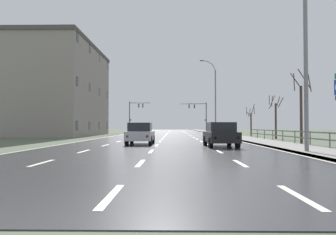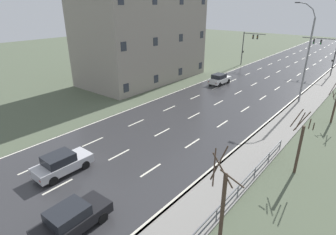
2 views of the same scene
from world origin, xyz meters
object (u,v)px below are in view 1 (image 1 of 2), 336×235
object	(u,v)px
car_far_left	(140,129)
street_lamp_foreground	(302,36)
traffic_signal_left	(134,112)
car_mid_centre	(140,133)
street_lamp_midground	(215,98)
car_near_left	(221,134)
traffic_signal_right	(200,112)
brick_building	(59,91)

from	to	relation	value
car_far_left	street_lamp_foreground	bearing A→B (deg)	-69.90
traffic_signal_left	car_mid_centre	bearing A→B (deg)	-82.51
car_mid_centre	traffic_signal_left	bearing A→B (deg)	97.93
traffic_signal_left	street_lamp_midground	bearing A→B (deg)	-48.71
street_lamp_midground	car_near_left	size ratio (longest dim) A/B	2.78
traffic_signal_right	brick_building	world-z (taller)	brick_building
traffic_signal_right	car_far_left	size ratio (longest dim) A/B	1.50
street_lamp_midground	traffic_signal_right	world-z (taller)	street_lamp_midground
traffic_signal_right	street_lamp_foreground	bearing A→B (deg)	-89.01
traffic_signal_right	car_mid_centre	bearing A→B (deg)	-99.94
street_lamp_foreground	car_near_left	xyz separation A→B (m)	(-3.29, 4.90, -4.91)
street_lamp_midground	traffic_signal_left	size ratio (longest dim) A/B	1.82
street_lamp_foreground	traffic_signal_left	world-z (taller)	street_lamp_foreground
street_lamp_foreground	traffic_signal_right	distance (m)	51.86
traffic_signal_left	car_near_left	xyz separation A→B (m)	(11.06, -45.93, -3.49)
brick_building	car_far_left	bearing A→B (deg)	23.77
traffic_signal_left	brick_building	bearing A→B (deg)	-112.52
traffic_signal_right	brick_building	bearing A→B (deg)	-135.87
street_lamp_foreground	car_far_left	distance (m)	37.72
traffic_signal_right	traffic_signal_left	bearing A→B (deg)	-175.78
street_lamp_midground	street_lamp_foreground	bearing A→B (deg)	-90.04
street_lamp_midground	car_far_left	bearing A→B (deg)	174.80
street_lamp_foreground	car_near_left	size ratio (longest dim) A/B	2.82
street_lamp_foreground	car_mid_centre	world-z (taller)	street_lamp_foreground
car_near_left	street_lamp_midground	bearing A→B (deg)	81.78
brick_building	traffic_signal_left	bearing A→B (deg)	67.48
car_mid_centre	car_near_left	bearing A→B (deg)	-25.70
car_far_left	street_lamp_midground	bearing A→B (deg)	-3.24
traffic_signal_left	car_far_left	distance (m)	15.92
car_far_left	car_near_left	xyz separation A→B (m)	(8.36, -30.63, 0.00)
car_mid_centre	street_lamp_foreground	bearing A→B (deg)	-40.61
car_near_left	traffic_signal_right	bearing A→B (deg)	85.25
street_lamp_foreground	car_mid_centre	distance (m)	12.49
car_far_left	car_near_left	size ratio (longest dim) A/B	1.00
car_far_left	traffic_signal_left	bearing A→B (deg)	101.96
street_lamp_midground	traffic_signal_left	xyz separation A→B (m)	(-14.37, 16.36, -1.37)
street_lamp_foreground	street_lamp_midground	distance (m)	34.48
street_lamp_foreground	car_far_left	bearing A→B (deg)	108.15
car_near_left	car_mid_centre	bearing A→B (deg)	152.02
car_mid_centre	car_far_left	bearing A→B (deg)	96.55
car_mid_centre	street_lamp_midground	bearing A→B (deg)	72.59
car_mid_centre	car_far_left	distance (m)	28.16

